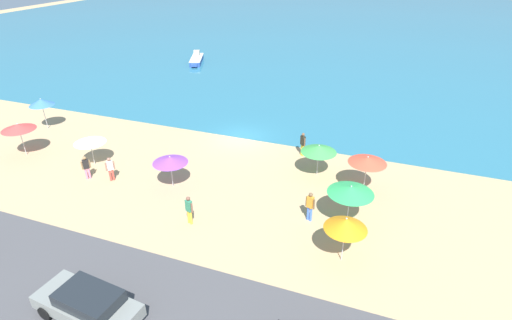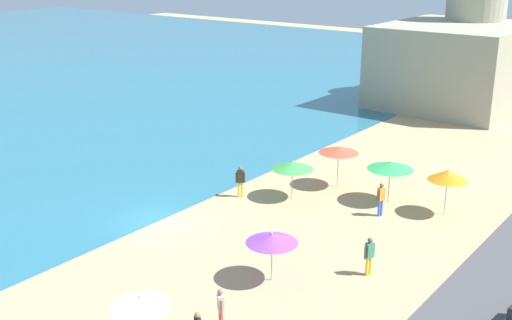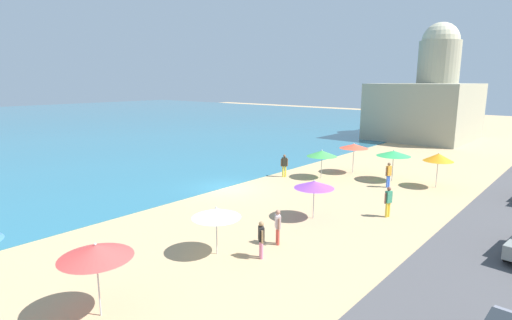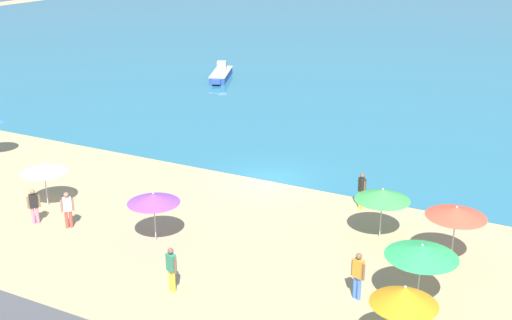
# 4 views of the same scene
# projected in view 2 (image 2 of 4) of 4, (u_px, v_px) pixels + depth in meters

# --- Properties ---
(ground_plane) EXTENTS (160.00, 160.00, 0.00)m
(ground_plane) POSITION_uv_depth(u_px,v_px,m) (157.00, 222.00, 32.50)
(ground_plane) COLOR tan
(beach_umbrella_2) EXTENTS (2.13, 2.13, 2.14)m
(beach_umbrella_2) POSITION_uv_depth(u_px,v_px,m) (140.00, 302.00, 21.58)
(beach_umbrella_2) COLOR #B2B2B7
(beach_umbrella_2) RESTS_ON ground_plane
(beach_umbrella_3) EXTENTS (2.18, 2.18, 2.17)m
(beach_umbrella_3) POSITION_uv_depth(u_px,v_px,m) (272.00, 238.00, 26.21)
(beach_umbrella_3) COLOR #B2B2B7
(beach_umbrella_3) RESTS_ON ground_plane
(beach_umbrella_4) EXTENTS (2.04, 2.04, 2.50)m
(beach_umbrella_4) POSITION_uv_depth(u_px,v_px,m) (448.00, 175.00, 32.78)
(beach_umbrella_4) COLOR #B2B2B7
(beach_umbrella_4) RESTS_ON ground_plane
(beach_umbrella_5) EXTENTS (2.32, 2.32, 2.22)m
(beach_umbrella_5) POSITION_uv_depth(u_px,v_px,m) (292.00, 165.00, 35.06)
(beach_umbrella_5) COLOR #B2B2B7
(beach_umbrella_5) RESTS_ON ground_plane
(beach_umbrella_6) EXTENTS (2.49, 2.49, 2.37)m
(beach_umbrella_6) POSITION_uv_depth(u_px,v_px,m) (390.00, 166.00, 34.42)
(beach_umbrella_6) COLOR #B2B2B7
(beach_umbrella_6) RESTS_ON ground_plane
(beach_umbrella_7) EXTENTS (2.30, 2.30, 2.47)m
(beach_umbrella_7) POSITION_uv_depth(u_px,v_px,m) (339.00, 150.00, 36.73)
(beach_umbrella_7) COLOR #B2B2B7
(beach_umbrella_7) RESTS_ON ground_plane
(bather_0) EXTENTS (0.44, 0.42, 1.78)m
(bather_0) POSITION_uv_depth(u_px,v_px,m) (240.00, 180.00, 35.49)
(bather_0) COLOR yellow
(bather_0) RESTS_ON ground_plane
(bather_1) EXTENTS (0.54, 0.33, 1.79)m
(bather_1) POSITION_uv_depth(u_px,v_px,m) (381.00, 198.00, 32.95)
(bather_1) COLOR #4370DE
(bather_1) RESTS_ON ground_plane
(bather_2) EXTENTS (0.54, 0.33, 1.73)m
(bather_2) POSITION_uv_depth(u_px,v_px,m) (369.00, 254.00, 26.93)
(bather_2) COLOR yellow
(bather_2) RESTS_ON ground_plane
(bather_4) EXTENTS (0.40, 0.45, 1.65)m
(bather_4) POSITION_uv_depth(u_px,v_px,m) (221.00, 307.00, 23.03)
(bather_4) COLOR #D1493D
(bather_4) RESTS_ON ground_plane
(harbor_fortress) EXTENTS (13.43, 11.22, 14.95)m
(harbor_fortress) POSITION_uv_depth(u_px,v_px,m) (461.00, 48.00, 56.64)
(harbor_fortress) COLOR #A09C82
(harbor_fortress) RESTS_ON ground_plane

